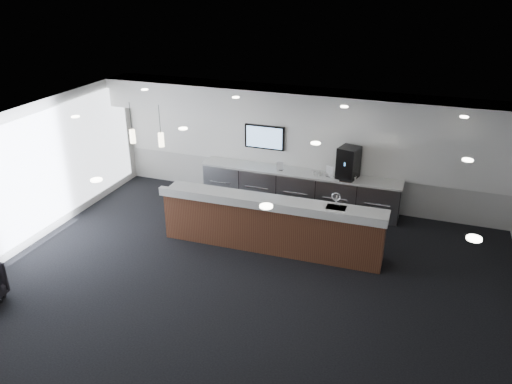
% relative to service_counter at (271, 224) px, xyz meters
% --- Properties ---
extents(ground, '(10.00, 10.00, 0.00)m').
position_rel_service_counter_xyz_m(ground, '(-0.01, -1.42, -0.58)').
color(ground, black).
rests_on(ground, ground).
extents(ceiling, '(10.00, 8.00, 0.02)m').
position_rel_service_counter_xyz_m(ceiling, '(-0.01, -1.42, 2.42)').
color(ceiling, black).
rests_on(ceiling, back_wall).
extents(back_wall, '(10.00, 0.02, 3.00)m').
position_rel_service_counter_xyz_m(back_wall, '(-0.01, 2.58, 0.92)').
color(back_wall, silver).
rests_on(back_wall, ground).
extents(left_wall, '(0.02, 8.00, 3.00)m').
position_rel_service_counter_xyz_m(left_wall, '(-5.01, -1.42, 0.92)').
color(left_wall, silver).
rests_on(left_wall, ground).
extents(soffit_bulkhead, '(10.00, 0.90, 0.70)m').
position_rel_service_counter_xyz_m(soffit_bulkhead, '(-0.01, 2.13, 2.07)').
color(soffit_bulkhead, white).
rests_on(soffit_bulkhead, back_wall).
extents(alcove_panel, '(9.80, 0.06, 1.40)m').
position_rel_service_counter_xyz_m(alcove_panel, '(-0.01, 2.55, 1.02)').
color(alcove_panel, white).
rests_on(alcove_panel, back_wall).
extents(window_blinds_wall, '(0.04, 7.36, 2.55)m').
position_rel_service_counter_xyz_m(window_blinds_wall, '(-4.97, -1.42, 0.92)').
color(window_blinds_wall, silver).
rests_on(window_blinds_wall, left_wall).
extents(back_credenza, '(5.06, 0.66, 0.95)m').
position_rel_service_counter_xyz_m(back_credenza, '(-0.01, 2.22, -0.10)').
color(back_credenza, gray).
rests_on(back_credenza, ground).
extents(wall_tv, '(1.05, 0.08, 0.62)m').
position_rel_service_counter_xyz_m(wall_tv, '(-1.01, 2.49, 1.07)').
color(wall_tv, black).
rests_on(wall_tv, back_wall).
extents(pendant_left, '(0.12, 0.12, 0.30)m').
position_rel_service_counter_xyz_m(pendant_left, '(-2.41, -0.62, 1.67)').
color(pendant_left, '#FFF1C6').
rests_on(pendant_left, ceiling).
extents(pendant_right, '(0.12, 0.12, 0.30)m').
position_rel_service_counter_xyz_m(pendant_right, '(-3.11, -0.62, 1.67)').
color(pendant_right, '#FFF1C6').
rests_on(pendant_right, ceiling).
extents(ceiling_can_lights, '(7.00, 5.00, 0.02)m').
position_rel_service_counter_xyz_m(ceiling_can_lights, '(-0.01, -1.42, 2.39)').
color(ceiling_can_lights, white).
rests_on(ceiling_can_lights, ceiling).
extents(service_counter, '(4.83, 0.91, 1.49)m').
position_rel_service_counter_xyz_m(service_counter, '(0.00, 0.00, 0.00)').
color(service_counter, '#4B2619').
rests_on(service_counter, ground).
extents(coffee_machine, '(0.55, 0.62, 0.77)m').
position_rel_service_counter_xyz_m(coffee_machine, '(1.20, 2.23, 0.76)').
color(coffee_machine, black).
rests_on(coffee_machine, back_credenza).
extents(info_sign_left, '(0.16, 0.07, 0.23)m').
position_rel_service_counter_xyz_m(info_sign_left, '(-0.48, 2.14, 0.49)').
color(info_sign_left, white).
rests_on(info_sign_left, back_credenza).
extents(info_sign_right, '(0.20, 0.08, 0.27)m').
position_rel_service_counter_xyz_m(info_sign_right, '(0.79, 2.12, 0.51)').
color(info_sign_right, white).
rests_on(info_sign_right, back_credenza).
extents(cup_0, '(0.10, 0.10, 0.09)m').
position_rel_service_counter_xyz_m(cup_0, '(1.38, 2.13, 0.42)').
color(cup_0, white).
rests_on(cup_0, back_credenza).
extents(cup_1, '(0.14, 0.14, 0.09)m').
position_rel_service_counter_xyz_m(cup_1, '(1.24, 2.13, 0.42)').
color(cup_1, white).
rests_on(cup_1, back_credenza).
extents(cup_2, '(0.12, 0.12, 0.09)m').
position_rel_service_counter_xyz_m(cup_2, '(1.10, 2.13, 0.42)').
color(cup_2, white).
rests_on(cup_2, back_credenza).
extents(cup_3, '(0.13, 0.13, 0.09)m').
position_rel_service_counter_xyz_m(cup_3, '(0.96, 2.13, 0.42)').
color(cup_3, white).
rests_on(cup_3, back_credenza).
extents(cup_4, '(0.14, 0.14, 0.09)m').
position_rel_service_counter_xyz_m(cup_4, '(0.82, 2.13, 0.42)').
color(cup_4, white).
rests_on(cup_4, back_credenza).
extents(cup_5, '(0.11, 0.11, 0.09)m').
position_rel_service_counter_xyz_m(cup_5, '(0.68, 2.13, 0.42)').
color(cup_5, white).
rests_on(cup_5, back_credenza).
extents(cup_6, '(0.14, 0.14, 0.09)m').
position_rel_service_counter_xyz_m(cup_6, '(0.54, 2.13, 0.42)').
color(cup_6, white).
rests_on(cup_6, back_credenza).
extents(cup_7, '(0.12, 0.12, 0.09)m').
position_rel_service_counter_xyz_m(cup_7, '(0.40, 2.13, 0.42)').
color(cup_7, white).
rests_on(cup_7, back_credenza).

